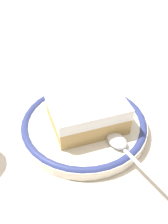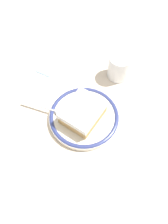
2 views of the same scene
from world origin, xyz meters
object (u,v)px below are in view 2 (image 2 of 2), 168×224
at_px(cup, 119,68).
at_px(sugar_packet, 45,70).
at_px(spoon, 56,111).
at_px(napkin, 126,180).
at_px(plate, 84,117).
at_px(cake_slice, 83,113).

relative_size(cup, sugar_packet, 1.46).
height_order(spoon, sugar_packet, spoon).
distance_m(napkin, sugar_packet, 0.39).
bearing_deg(napkin, sugar_packet, 9.71).
bearing_deg(spoon, sugar_packet, -7.42).
xyz_separation_m(plate, cake_slice, (-0.00, 0.00, 0.03)).
height_order(plate, cup, cup).
xyz_separation_m(plate, napkin, (-0.18, -0.02, -0.01)).
bearing_deg(napkin, cake_slice, 8.33).
distance_m(spoon, sugar_packet, 0.16).
relative_size(plate, sugar_packet, 3.65).
xyz_separation_m(cake_slice, sugar_packet, (0.20, 0.04, -0.03)).
relative_size(plate, cup, 2.51).
distance_m(cake_slice, napkin, 0.19).
distance_m(spoon, cup, 0.22).
xyz_separation_m(plate, spoon, (0.04, 0.06, 0.01)).
bearing_deg(plate, napkin, -172.86).
bearing_deg(cake_slice, sugar_packet, 10.99).
relative_size(cake_slice, napkin, 1.05).
xyz_separation_m(cake_slice, spoon, (0.04, 0.06, -0.02)).
height_order(cake_slice, sugar_packet, cake_slice).
relative_size(spoon, cup, 1.41).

